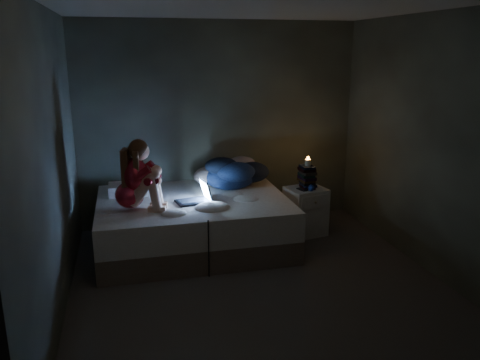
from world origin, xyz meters
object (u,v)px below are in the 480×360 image
object	(u,v)px
candle	(308,166)
phone	(301,189)
bed	(193,223)
nightstand	(305,211)
woman	(128,175)
laptop	(193,191)

from	to	relation	value
candle	phone	distance (m)	0.30
bed	nightstand	size ratio (longest dim) A/B	3.60
woman	phone	world-z (taller)	woman
laptop	nightstand	distance (m)	1.51
candle	phone	size ratio (longest dim) A/B	0.57
woman	laptop	distance (m)	0.73
bed	nightstand	world-z (taller)	nightstand
phone	bed	bearing A→B (deg)	173.89
bed	laptop	distance (m)	0.45
laptop	candle	bearing A→B (deg)	-1.18
candle	bed	bearing A→B (deg)	-176.46
nightstand	candle	size ratio (longest dim) A/B	7.42
woman	laptop	size ratio (longest dim) A/B	2.06
woman	candle	bearing A→B (deg)	21.08
woman	nightstand	bearing A→B (deg)	20.66
bed	woman	distance (m)	1.00
bed	candle	world-z (taller)	candle
laptop	candle	size ratio (longest dim) A/B	4.64
nightstand	candle	distance (m)	0.58
bed	phone	world-z (taller)	phone
nightstand	candle	xyz separation A→B (m)	(0.02, 0.02, 0.58)
bed	phone	size ratio (longest dim) A/B	15.27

